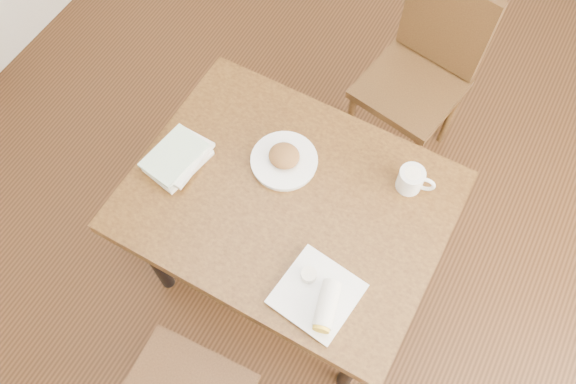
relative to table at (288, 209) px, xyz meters
The scene contains 8 objects.
ground 0.67m from the table, ahead, with size 4.00×5.00×0.01m, color #472814.
room_walls 0.97m from the table, ahead, with size 4.02×5.02×2.80m.
table is the anchor object (origin of this frame).
chair_far 0.98m from the table, 80.38° to the left, with size 0.49×0.49×0.95m.
plate_scone 0.18m from the table, 124.43° to the left, with size 0.25×0.25×0.08m.
coffee_mug 0.46m from the table, 35.61° to the left, with size 0.14×0.09×0.09m.
plate_burrito 0.40m from the table, 45.44° to the right, with size 0.27×0.27×0.08m.
book_stack 0.44m from the table, behind, with size 0.19×0.25×0.06m.
Camera 1 is at (0.43, -0.77, 2.53)m, focal length 35.00 mm.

